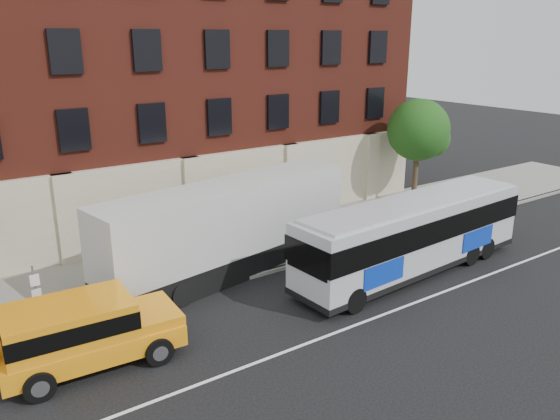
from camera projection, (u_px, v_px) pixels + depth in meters
ground at (349, 338)px, 18.70m from camera, size 120.00×120.00×0.00m
sidewalk at (220, 254)px, 25.75m from camera, size 60.00×6.00×0.15m
kerb at (255, 275)px, 23.39m from camera, size 60.00×0.25×0.15m
lane_line at (339, 331)px, 19.09m from camera, size 60.00×0.12×0.01m
building at (145, 78)px, 29.71m from camera, size 30.00×12.10×15.00m
sign_pole at (36, 296)px, 18.50m from camera, size 0.30×0.20×2.50m
street_tree at (419, 132)px, 32.16m from camera, size 3.60×3.60×6.20m
city_bus at (413, 233)px, 23.38m from camera, size 12.01×3.25×3.25m
yellow_suv at (82, 330)px, 16.74m from camera, size 5.76×2.74×2.17m
shipping_container at (229, 230)px, 23.30m from camera, size 12.06×4.42×3.94m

